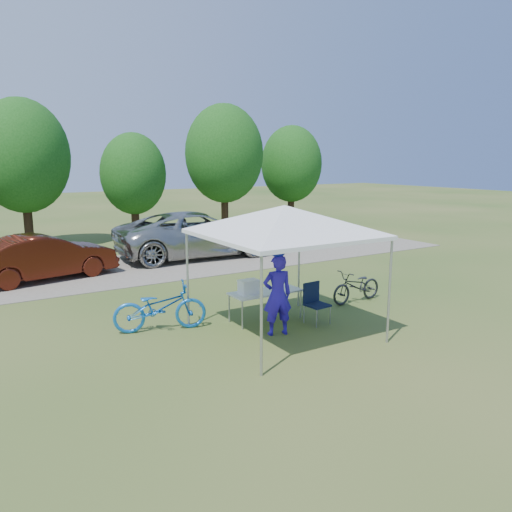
{
  "coord_description": "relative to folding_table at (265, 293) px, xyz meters",
  "views": [
    {
      "loc": [
        -5.76,
        -8.23,
        3.64
      ],
      "look_at": [
        0.55,
        2.0,
        1.3
      ],
      "focal_mm": 35.0,
      "sensor_mm": 36.0,
      "label": 1
    }
  ],
  "objects": [
    {
      "name": "gravel_strip",
      "position": [
        -0.2,
        6.99,
        -0.63
      ],
      "size": [
        24.0,
        5.0,
        0.02
      ],
      "primitive_type": "cube",
      "color": "gray",
      "rests_on": "ground"
    },
    {
      "name": "cyclist",
      "position": [
        -0.31,
        -0.94,
        0.22
      ],
      "size": [
        0.71,
        0.55,
        1.71
      ],
      "primitive_type": "imported",
      "rotation": [
        0.0,
        0.0,
        2.89
      ],
      "color": "#2916B9",
      "rests_on": "ground"
    },
    {
      "name": "minivan",
      "position": [
        1.92,
        7.72,
        0.23
      ],
      "size": [
        6.25,
        3.18,
        1.69
      ],
      "primitive_type": "imported",
      "rotation": [
        0.0,
        0.0,
        1.51
      ],
      "color": "#A4A5A0",
      "rests_on": "gravel_strip"
    },
    {
      "name": "bike_blue",
      "position": [
        -2.32,
        0.58,
        -0.12
      ],
      "size": [
        2.09,
        1.19,
        1.04
      ],
      "primitive_type": "imported",
      "rotation": [
        0.0,
        0.0,
        1.3
      ],
      "color": "blue",
      "rests_on": "ground"
    },
    {
      "name": "folding_table",
      "position": [
        0.0,
        0.0,
        0.0
      ],
      "size": [
        1.66,
        0.69,
        0.68
      ],
      "color": "white",
      "rests_on": "ground"
    },
    {
      "name": "cooler",
      "position": [
        -0.44,
        0.0,
        0.21
      ],
      "size": [
        0.44,
        0.3,
        0.32
      ],
      "color": "white",
      "rests_on": "folding_table"
    },
    {
      "name": "canopy",
      "position": [
        -0.2,
        -1.01,
        2.01
      ],
      "size": [
        4.53,
        4.53,
        3.0
      ],
      "color": "#A5A5AA",
      "rests_on": "ground"
    },
    {
      "name": "treeline",
      "position": [
        -0.49,
        13.03,
        2.89
      ],
      "size": [
        24.89,
        4.28,
        6.3
      ],
      "color": "#382314",
      "rests_on": "ground"
    },
    {
      "name": "ground",
      "position": [
        -0.2,
        -1.01,
        -0.64
      ],
      "size": [
        100.0,
        100.0,
        0.0
      ],
      "primitive_type": "plane",
      "color": "#2D5119",
      "rests_on": "ground"
    },
    {
      "name": "sedan",
      "position": [
        -3.63,
        6.8,
        0.07
      ],
      "size": [
        4.41,
        2.26,
        1.38
      ],
      "primitive_type": "imported",
      "rotation": [
        0.0,
        0.0,
        1.77
      ],
      "color": "#41140A",
      "rests_on": "gravel_strip"
    },
    {
      "name": "folding_chair",
      "position": [
        0.84,
        -0.74,
        -0.1
      ],
      "size": [
        0.5,
        0.51,
        0.91
      ],
      "rotation": [
        0.0,
        0.0,
        0.08
      ],
      "color": "black",
      "rests_on": "ground"
    },
    {
      "name": "ice_cream_cup",
      "position": [
        0.41,
        -0.05,
        0.07
      ],
      "size": [
        0.08,
        0.08,
        0.06
      ],
      "primitive_type": "cylinder",
      "color": "#E1EE38",
      "rests_on": "folding_table"
    },
    {
      "name": "bike_dark",
      "position": [
        2.8,
        -0.01,
        -0.21
      ],
      "size": [
        1.65,
        0.66,
        0.85
      ],
      "primitive_type": "imported",
      "rotation": [
        0.0,
        0.0,
        -1.51
      ],
      "color": "black",
      "rests_on": "ground"
    }
  ]
}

